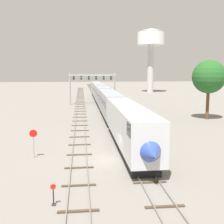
{
  "coord_description": "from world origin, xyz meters",
  "views": [
    {
      "loc": [
        -3.21,
        -26.61,
        8.66
      ],
      "look_at": [
        1.0,
        12.0,
        3.0
      ],
      "focal_mm": 45.52,
      "sensor_mm": 36.0,
      "label": 1
    }
  ],
  "objects_px": {
    "water_tower": "(151,41)",
    "stop_sign": "(33,140)",
    "passenger_train": "(105,98)",
    "trackside_tree_left": "(209,77)",
    "signal_gantry": "(93,81)",
    "switch_stand": "(53,198)"
  },
  "relations": [
    {
      "from": "water_tower",
      "to": "stop_sign",
      "type": "relative_size",
      "value": 8.69
    },
    {
      "from": "passenger_train",
      "to": "trackside_tree_left",
      "type": "height_order",
      "value": "trackside_tree_left"
    },
    {
      "from": "water_tower",
      "to": "trackside_tree_left",
      "type": "height_order",
      "value": "water_tower"
    },
    {
      "from": "passenger_train",
      "to": "signal_gantry",
      "type": "distance_m",
      "value": 11.32
    },
    {
      "from": "signal_gantry",
      "to": "switch_stand",
      "type": "xyz_separation_m",
      "value": [
        -4.85,
        -55.68,
        -5.49
      ]
    },
    {
      "from": "signal_gantry",
      "to": "water_tower",
      "type": "height_order",
      "value": "water_tower"
    },
    {
      "from": "switch_stand",
      "to": "trackside_tree_left",
      "type": "relative_size",
      "value": 0.14
    },
    {
      "from": "passenger_train",
      "to": "signal_gantry",
      "type": "height_order",
      "value": "signal_gantry"
    },
    {
      "from": "signal_gantry",
      "to": "stop_sign",
      "type": "relative_size",
      "value": 4.2
    },
    {
      "from": "water_tower",
      "to": "switch_stand",
      "type": "xyz_separation_m",
      "value": [
        -29.49,
        -94.06,
        -19.5
      ]
    },
    {
      "from": "water_tower",
      "to": "trackside_tree_left",
      "type": "xyz_separation_m",
      "value": [
        -5.09,
        -63.4,
        -12.46
      ]
    },
    {
      "from": "passenger_train",
      "to": "switch_stand",
      "type": "relative_size",
      "value": 58.29
    },
    {
      "from": "signal_gantry",
      "to": "stop_sign",
      "type": "distance_m",
      "value": 45.97
    },
    {
      "from": "switch_stand",
      "to": "trackside_tree_left",
      "type": "height_order",
      "value": "trackside_tree_left"
    },
    {
      "from": "passenger_train",
      "to": "water_tower",
      "type": "distance_m",
      "value": 56.56
    },
    {
      "from": "stop_sign",
      "to": "trackside_tree_left",
      "type": "height_order",
      "value": "trackside_tree_left"
    },
    {
      "from": "passenger_train",
      "to": "switch_stand",
      "type": "xyz_separation_m",
      "value": [
        -7.1,
        -45.12,
        -2.08
      ]
    },
    {
      "from": "signal_gantry",
      "to": "switch_stand",
      "type": "bearing_deg",
      "value": -94.98
    },
    {
      "from": "switch_stand",
      "to": "stop_sign",
      "type": "xyz_separation_m",
      "value": [
        -2.9,
        10.56,
        1.35
      ]
    },
    {
      "from": "signal_gantry",
      "to": "water_tower",
      "type": "bearing_deg",
      "value": 57.3
    },
    {
      "from": "switch_stand",
      "to": "stop_sign",
      "type": "bearing_deg",
      "value": 105.36
    },
    {
      "from": "passenger_train",
      "to": "water_tower",
      "type": "relative_size",
      "value": 3.4
    }
  ]
}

